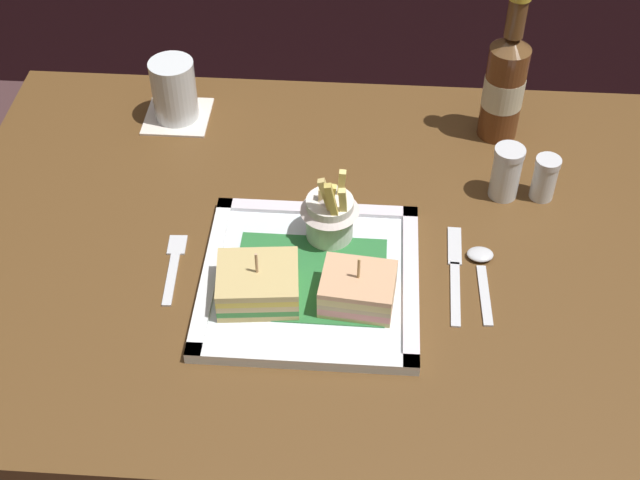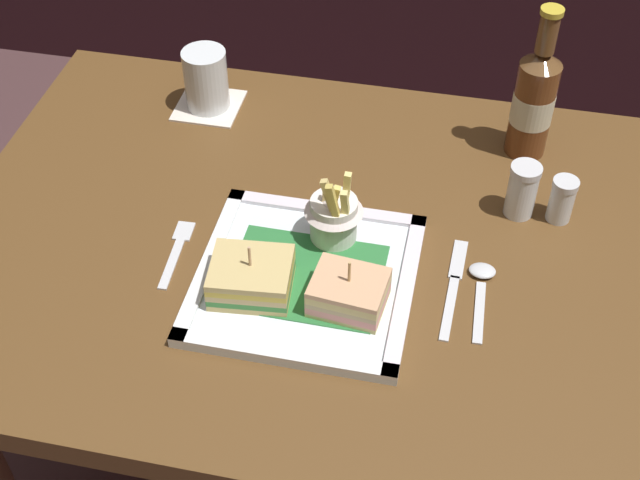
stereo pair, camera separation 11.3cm
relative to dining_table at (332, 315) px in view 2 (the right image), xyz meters
The scene contains 13 objects.
dining_table is the anchor object (origin of this frame).
square_plate 0.18m from the dining_table, 104.17° to the right, with size 0.28×0.28×0.02m.
sandwich_half_left 0.23m from the dining_table, 125.55° to the right, with size 0.11×0.09×0.08m.
sandwich_half_right 0.22m from the dining_table, 69.99° to the right, with size 0.10×0.08×0.08m.
fries_cup 0.21m from the dining_table, 90.54° to the right, with size 0.08×0.08×0.11m.
beer_bottle 0.43m from the dining_table, 46.30° to the left, with size 0.06×0.06×0.24m.
drink_coaster 0.40m from the dining_table, 134.44° to the left, with size 0.10×0.10×0.00m, color silver.
water_glass 0.42m from the dining_table, 134.44° to the left, with size 0.07×0.07×0.10m.
fork 0.26m from the dining_table, 163.72° to the right, with size 0.03×0.13×0.00m.
knife 0.23m from the dining_table, 14.19° to the right, with size 0.02×0.18×0.00m.
spoon 0.26m from the dining_table, 10.26° to the right, with size 0.04×0.13×0.01m.
salt_shaker 0.32m from the dining_table, 24.78° to the left, with size 0.04×0.04×0.08m.
pepper_shaker 0.36m from the dining_table, 20.61° to the left, with size 0.04×0.04×0.07m.
Camera 2 is at (0.16, -0.83, 1.56)m, focal length 49.45 mm.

